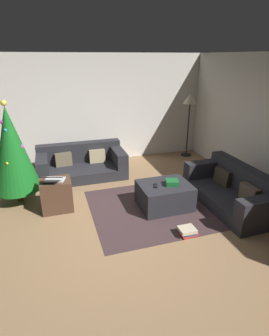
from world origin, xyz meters
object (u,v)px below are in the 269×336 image
(couch_right, at_px, (233,190))
(ottoman, at_px, (164,195))
(christmas_tree, at_px, (12,150))
(tv_remote, at_px, (156,186))
(laptop, at_px, (54,179))
(gift_box, at_px, (172,183))
(couch_left, at_px, (81,164))
(book_stack, at_px, (188,231))
(corner_lamp, at_px, (190,104))
(side_table, at_px, (57,195))

(couch_right, distance_m, ottoman, 1.26)
(couch_right, height_order, christmas_tree, christmas_tree)
(tv_remote, xyz_separation_m, laptop, (-1.67, 0.45, 0.16))
(gift_box, bearing_deg, couch_right, -11.98)
(couch_left, height_order, couch_right, couch_right)
(book_stack, bearing_deg, ottoman, 89.94)
(couch_right, relative_size, ottoman, 2.10)
(couch_left, relative_size, couch_right, 1.01)
(couch_left, relative_size, corner_lamp, 1.16)
(ottoman, xyz_separation_m, christmas_tree, (-2.48, 1.01, 0.79))
(tv_remote, relative_size, laptop, 0.35)
(couch_right, relative_size, gift_box, 8.67)
(christmas_tree, distance_m, corner_lamp, 4.39)
(gift_box, bearing_deg, christmas_tree, 157.67)
(laptop, bearing_deg, christmas_tree, 137.41)
(tv_remote, xyz_separation_m, corner_lamp, (1.86, 2.38, 0.95))
(christmas_tree, bearing_deg, ottoman, -22.15)
(couch_left, bearing_deg, book_stack, 114.04)
(christmas_tree, xyz_separation_m, laptop, (0.64, -0.58, -0.40))
(tv_remote, relative_size, book_stack, 0.55)
(tv_remote, bearing_deg, ottoman, 27.96)
(couch_right, distance_m, gift_box, 1.16)
(gift_box, relative_size, corner_lamp, 0.13)
(side_table, distance_m, laptop, 0.34)
(gift_box, distance_m, book_stack, 0.96)
(christmas_tree, relative_size, laptop, 4.01)
(gift_box, bearing_deg, ottoman, 153.61)
(tv_remote, xyz_separation_m, christmas_tree, (-2.30, 1.03, 0.56))
(couch_left, bearing_deg, laptop, 67.13)
(christmas_tree, bearing_deg, laptop, -42.59)
(side_table, relative_size, book_stack, 1.92)
(side_table, height_order, corner_lamp, corner_lamp)
(gift_box, height_order, side_table, side_table)
(christmas_tree, height_order, side_table, christmas_tree)
(tv_remote, relative_size, side_table, 0.29)
(couch_left, xyz_separation_m, book_stack, (1.22, -2.79, -0.20))
(gift_box, xyz_separation_m, christmas_tree, (-2.59, 1.06, 0.53))
(christmas_tree, relative_size, book_stack, 6.40)
(laptop, bearing_deg, gift_box, -13.78)
(tv_remote, xyz_separation_m, book_stack, (0.18, -0.89, -0.38))
(couch_right, xyz_separation_m, side_table, (-3.05, 0.77, 0.01))
(ottoman, height_order, side_table, side_table)
(book_stack, bearing_deg, christmas_tree, 142.34)
(tv_remote, distance_m, corner_lamp, 3.17)
(couch_left, height_order, side_table, couch_left)
(ottoman, xyz_separation_m, book_stack, (-0.00, -0.91, -0.15))
(christmas_tree, height_order, laptop, christmas_tree)
(tv_remote, relative_size, corner_lamp, 0.10)
(tv_remote, bearing_deg, couch_right, 11.04)
(ottoman, xyz_separation_m, laptop, (-1.85, 0.43, 0.39))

